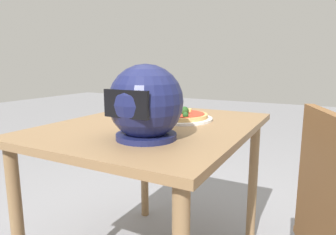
# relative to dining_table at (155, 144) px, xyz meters

# --- Properties ---
(dining_table) EXTENTS (0.84, 1.05, 0.76)m
(dining_table) POSITION_rel_dining_table_xyz_m (0.00, 0.00, 0.00)
(dining_table) COLOR olive
(dining_table) RESTS_ON ground
(pizza_plate) EXTENTS (0.31, 0.31, 0.01)m
(pizza_plate) POSITION_rel_dining_table_xyz_m (-0.07, -0.14, 0.10)
(pizza_plate) COLOR white
(pizza_plate) RESTS_ON dining_table
(pizza) EXTENTS (0.26, 0.26, 0.06)m
(pizza) POSITION_rel_dining_table_xyz_m (-0.06, -0.14, 0.12)
(pizza) COLOR tan
(pizza) RESTS_ON pizza_plate
(motorcycle_helmet) EXTENTS (0.27, 0.27, 0.27)m
(motorcycle_helmet) POSITION_rel_dining_table_xyz_m (-0.11, 0.25, 0.23)
(motorcycle_helmet) COLOR #191E4C
(motorcycle_helmet) RESTS_ON dining_table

